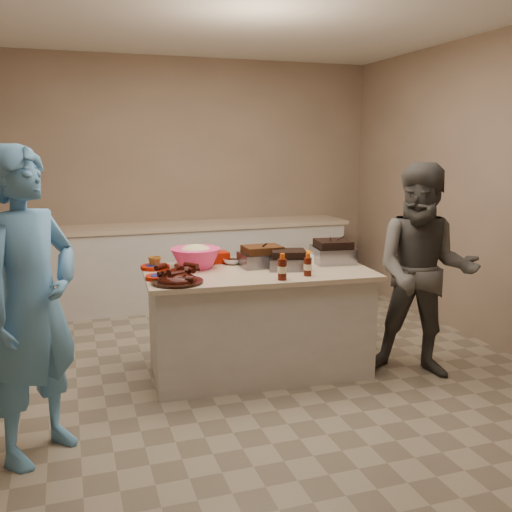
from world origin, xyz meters
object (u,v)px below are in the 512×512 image
object	(u,v)px
bbq_bottle_b	(308,276)
guest_blue	(43,452)
island	(258,370)
mustard_bottle	(241,264)
plastic_cup	(155,268)
bbq_bottle_a	(282,280)
rib_platter	(177,283)
guest_gray	(418,373)
coleslaw_bowl	(196,268)
roasting_pan	(333,262)

from	to	relation	value
bbq_bottle_b	guest_blue	xyz separation A→B (m)	(-1.85, -0.48, -0.81)
guest_blue	island	bearing A→B (deg)	-19.78
mustard_bottle	plastic_cup	size ratio (longest dim) A/B	1.31
bbq_bottle_a	guest_blue	world-z (taller)	bbq_bottle_a
island	rib_platter	bearing A→B (deg)	-157.41
guest_gray	guest_blue	bearing A→B (deg)	-138.60
island	coleslaw_bowl	distance (m)	0.94
coleslaw_bowl	mustard_bottle	world-z (taller)	coleslaw_bowl
mustard_bottle	guest_blue	world-z (taller)	mustard_bottle
roasting_pan	coleslaw_bowl	bearing A→B (deg)	-179.10
bbq_bottle_a	mustard_bottle	bearing A→B (deg)	99.93
mustard_bottle	roasting_pan	bearing A→B (deg)	-14.01
bbq_bottle_b	guest_blue	size ratio (longest dim) A/B	0.10
bbq_bottle_b	guest_gray	distance (m)	1.20
rib_platter	guest_blue	size ratio (longest dim) A/B	0.21
island	mustard_bottle	bearing A→B (deg)	104.84
rib_platter	guest_gray	size ratio (longest dim) A/B	0.22
bbq_bottle_a	guest_blue	xyz separation A→B (m)	(-1.63, -0.42, -0.81)
plastic_cup	roasting_pan	bearing A→B (deg)	-8.74
roasting_pan	guest_gray	xyz separation A→B (m)	(0.49, -0.55, -0.81)
coleslaw_bowl	roasting_pan	bearing A→B (deg)	-6.95
rib_platter	bbq_bottle_b	distance (m)	0.95
roasting_pan	guest_blue	xyz separation A→B (m)	(-2.24, -0.87, -0.81)
mustard_bottle	guest_gray	world-z (taller)	mustard_bottle
roasting_pan	coleslaw_bowl	size ratio (longest dim) A/B	0.81
guest_gray	mustard_bottle	bearing A→B (deg)	-176.34
rib_platter	roasting_pan	world-z (taller)	rib_platter
plastic_cup	guest_blue	bearing A→B (deg)	-127.62
coleslaw_bowl	guest_blue	xyz separation A→B (m)	(-1.14, -1.00, -0.81)
roasting_pan	guest_gray	size ratio (longest dim) A/B	0.19
rib_platter	coleslaw_bowl	size ratio (longest dim) A/B	0.93
rib_platter	guest_gray	world-z (taller)	rib_platter
roasting_pan	bbq_bottle_b	size ratio (longest dim) A/B	1.87
guest_gray	rib_platter	bearing A→B (deg)	-152.67
rib_platter	coleslaw_bowl	distance (m)	0.50
guest_gray	coleslaw_bowl	bearing A→B (deg)	-168.49
guest_blue	bbq_bottle_b	bearing A→B (deg)	-31.59
bbq_bottle_a	plastic_cup	bearing A→B (deg)	140.15
plastic_cup	guest_gray	bearing A→B (deg)	-22.03
mustard_bottle	guest_gray	size ratio (longest dim) A/B	0.08
rib_platter	guest_gray	distance (m)	2.01
bbq_bottle_a	roasting_pan	bearing A→B (deg)	36.27
coleslaw_bowl	bbq_bottle_a	distance (m)	0.76
island	mustard_bottle	xyz separation A→B (m)	(-0.05, 0.27, 0.81)
bbq_bottle_a	mustard_bottle	distance (m)	0.64
rib_platter	mustard_bottle	size ratio (longest dim) A/B	2.80
roasting_pan	guest_blue	bearing A→B (deg)	-151.03
bbq_bottle_b	guest_gray	xyz separation A→B (m)	(0.88, -0.16, -0.81)
bbq_bottle_a	plastic_cup	distance (m)	1.04
rib_platter	bbq_bottle_a	bearing A→B (deg)	-10.75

